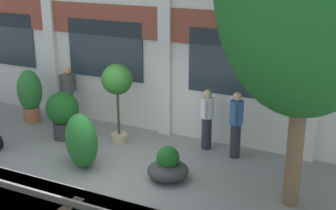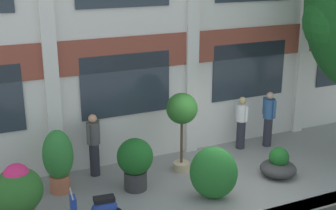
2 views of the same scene
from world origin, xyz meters
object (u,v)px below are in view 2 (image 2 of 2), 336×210
potted_plant_wide_bowl (278,165)px  resident_by_doorway (94,143)px  resident_watching_tracks (241,121)px  potted_plant_stone_basin (58,159)px  topiary_hedge (214,173)px  potted_plant_tall_urn (182,113)px  resident_near_plants (269,117)px  potted_plant_glazed_jar (18,194)px  potted_plant_fluted_column (135,161)px

potted_plant_wide_bowl → resident_by_doorway: size_ratio=0.56×
potted_plant_wide_bowl → resident_watching_tracks: 2.09m
potted_plant_stone_basin → resident_by_doorway: resident_by_doorway is taller
topiary_hedge → potted_plant_tall_urn: bearing=90.6°
topiary_hedge → resident_by_doorway: bearing=133.0°
potted_plant_tall_urn → potted_plant_wide_bowl: potted_plant_tall_urn is taller
potted_plant_wide_bowl → resident_near_plants: resident_near_plants is taller
potted_plant_tall_urn → resident_near_plants: potted_plant_tall_urn is taller
potted_plant_glazed_jar → topiary_hedge: bearing=-6.1°
resident_near_plants → potted_plant_glazed_jar: bearing=5.5°
potted_plant_tall_urn → resident_near_plants: size_ratio=1.27×
resident_near_plants → potted_plant_tall_urn: bearing=1.2°
potted_plant_wide_bowl → potted_plant_glazed_jar: potted_plant_glazed_jar is taller
potted_plant_fluted_column → potted_plant_wide_bowl: potted_plant_fluted_column is taller
potted_plant_glazed_jar → resident_by_doorway: (2.16, 1.92, 0.04)m
potted_plant_tall_urn → topiary_hedge: size_ratio=1.65×
potted_plant_fluted_column → potted_plant_stone_basin: size_ratio=0.83×
potted_plant_tall_urn → potted_plant_stone_basin: bearing=176.8°
potted_plant_glazed_jar → resident_watching_tracks: (6.67, 1.85, -0.01)m
potted_plant_wide_bowl → resident_watching_tracks: (0.13, 2.01, 0.57)m
potted_plant_fluted_column → resident_watching_tracks: (3.81, 1.11, 0.10)m
potted_plant_tall_urn → resident_by_doorway: 2.42m
potted_plant_tall_urn → topiary_hedge: potted_plant_tall_urn is taller
potted_plant_stone_basin → potted_plant_fluted_column: bearing=-20.5°
potted_plant_stone_basin → topiary_hedge: potted_plant_stone_basin is taller
potted_plant_fluted_column → potted_plant_wide_bowl: size_ratio=1.40×
potted_plant_stone_basin → potted_plant_glazed_jar: potted_plant_stone_basin is taller
potted_plant_fluted_column → resident_by_doorway: size_ratio=0.79×
potted_plant_wide_bowl → resident_near_plants: size_ratio=0.56×
potted_plant_fluted_column → resident_watching_tracks: resident_watching_tracks is taller
resident_watching_tracks → potted_plant_wide_bowl: bearing=80.7°
potted_plant_tall_urn → potted_plant_glazed_jar: 4.59m
potted_plant_wide_bowl → potted_plant_stone_basin: bearing=164.0°
potted_plant_wide_bowl → resident_near_plants: (0.98, 1.82, 0.62)m
potted_plant_fluted_column → topiary_hedge: size_ratio=1.01×
potted_plant_fluted_column → resident_watching_tracks: bearing=16.2°
potted_plant_fluted_column → resident_by_doorway: bearing=120.8°
potted_plant_glazed_jar → topiary_hedge: 4.41m
potted_plant_stone_basin → potted_plant_wide_bowl: size_ratio=1.69×
potted_plant_fluted_column → resident_near_plants: bearing=11.2°
resident_near_plants → resident_watching_tracks: bearing=-19.1°
potted_plant_fluted_column → potted_plant_glazed_jar: bearing=-165.4°
resident_watching_tracks → topiary_hedge: 3.26m
resident_by_doorway → resident_watching_tracks: bearing=50.3°
resident_by_doorway → potted_plant_wide_bowl: bearing=25.8°
potted_plant_tall_urn → potted_plant_glazed_jar: size_ratio=1.41×
resident_by_doorway → resident_near_plants: resident_near_plants is taller
potted_plant_glazed_jar → resident_by_doorway: 2.89m
potted_plant_stone_basin → resident_watching_tracks: resident_watching_tracks is taller
potted_plant_wide_bowl → potted_plant_glazed_jar: (-6.54, 0.15, 0.58)m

